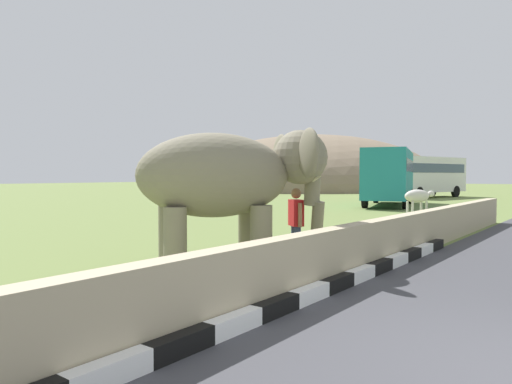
{
  "coord_description": "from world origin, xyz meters",
  "views": [
    {
      "loc": [
        -5.18,
        -0.26,
        1.94
      ],
      "look_at": [
        2.46,
        5.55,
        1.6
      ],
      "focal_mm": 33.12,
      "sensor_mm": 36.0,
      "label": 1
    }
  ],
  "objects_px": {
    "elephant": "(232,178)",
    "cow_near": "(418,197)",
    "person_handler": "(296,221)",
    "bus_teal": "(389,173)",
    "bus_white": "(426,174)"
  },
  "relations": [
    {
      "from": "elephant",
      "to": "cow_near",
      "type": "distance_m",
      "value": 16.49
    },
    {
      "from": "elephant",
      "to": "person_handler",
      "type": "distance_m",
      "value": 1.88
    },
    {
      "from": "bus_teal",
      "to": "elephant",
      "type": "bearing_deg",
      "value": -166.46
    },
    {
      "from": "cow_near",
      "to": "person_handler",
      "type": "bearing_deg",
      "value": -171.47
    },
    {
      "from": "elephant",
      "to": "bus_white",
      "type": "xyz_separation_m",
      "value": [
        34.33,
        6.88,
        0.18
      ]
    },
    {
      "from": "elephant",
      "to": "person_handler",
      "type": "bearing_deg",
      "value": -21.63
    },
    {
      "from": "bus_teal",
      "to": "cow_near",
      "type": "bearing_deg",
      "value": -146.36
    },
    {
      "from": "cow_near",
      "to": "elephant",
      "type": "bearing_deg",
      "value": -174.29
    },
    {
      "from": "bus_teal",
      "to": "cow_near",
      "type": "relative_size",
      "value": 4.87
    },
    {
      "from": "elephant",
      "to": "bus_teal",
      "type": "distance_m",
      "value": 22.44
    },
    {
      "from": "bus_teal",
      "to": "person_handler",
      "type": "bearing_deg",
      "value": -163.94
    },
    {
      "from": "bus_teal",
      "to": "cow_near",
      "type": "xyz_separation_m",
      "value": [
        -5.44,
        -3.62,
        -1.21
      ]
    },
    {
      "from": "elephant",
      "to": "bus_teal",
      "type": "relative_size",
      "value": 0.44
    },
    {
      "from": "elephant",
      "to": "bus_white",
      "type": "bearing_deg",
      "value": 11.33
    },
    {
      "from": "person_handler",
      "to": "cow_near",
      "type": "relative_size",
      "value": 0.89
    }
  ]
}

